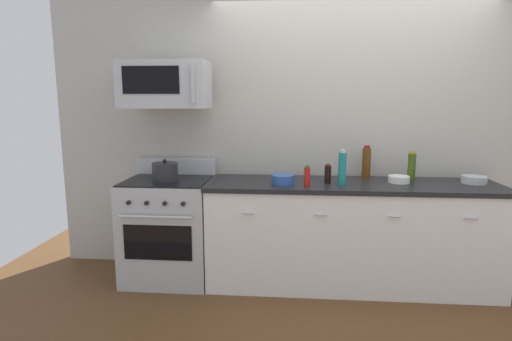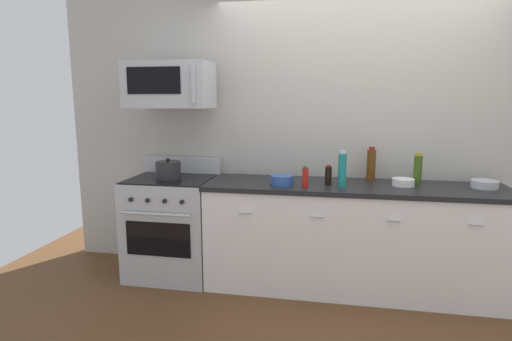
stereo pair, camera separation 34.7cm
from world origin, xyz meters
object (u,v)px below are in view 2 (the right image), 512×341
(microwave, at_px, (170,85))
(bottle_hot_sauce_red, at_px, (305,178))
(range_oven, at_px, (173,226))
(bowl_blue_mixing, at_px, (282,180))
(bowl_white_ceramic, at_px, (403,182))
(bowl_steel_prep, at_px, (485,184))
(bottle_soy_sauce_dark, at_px, (328,175))
(bottle_sparkling_teal, at_px, (342,170))
(bottle_olive_oil, at_px, (418,169))
(bottle_wine_amber, at_px, (371,164))
(stockpot, at_px, (168,170))

(microwave, distance_m, bottle_hot_sauce_red, 1.46)
(range_oven, height_order, bowl_blue_mixing, range_oven)
(microwave, xyz_separation_m, bowl_white_ceramic, (2.02, -0.00, -0.80))
(bowl_white_ceramic, distance_m, bowl_steel_prep, 0.63)
(bowl_steel_prep, bearing_deg, bowl_blue_mixing, -173.49)
(bottle_hot_sauce_red, xyz_separation_m, bowl_steel_prep, (1.42, 0.26, -0.05))
(bowl_blue_mixing, height_order, bowl_white_ceramic, bowl_blue_mixing)
(bottle_soy_sauce_dark, bearing_deg, bottle_sparkling_teal, -34.67)
(range_oven, bearing_deg, bottle_soy_sauce_dark, -1.35)
(microwave, height_order, bowl_steel_prep, microwave)
(bottle_olive_oil, relative_size, bowl_blue_mixing, 1.39)
(bottle_wine_amber, bearing_deg, bottle_soy_sauce_dark, -144.57)
(stockpot, bearing_deg, bowl_steel_prep, 2.61)
(bottle_wine_amber, xyz_separation_m, bowl_blue_mixing, (-0.74, -0.34, -0.10))
(range_oven, xyz_separation_m, microwave, (0.00, 0.04, 1.28))
(range_oven, xyz_separation_m, bottle_sparkling_teal, (1.52, -0.11, 0.59))
(bottle_olive_oil, distance_m, bottle_wine_amber, 0.38)
(bottle_hot_sauce_red, bearing_deg, microwave, 169.13)
(range_oven, bearing_deg, bottle_wine_amber, 7.30)
(bottle_hot_sauce_red, xyz_separation_m, bowl_blue_mixing, (-0.20, 0.07, -0.04))
(bottle_sparkling_teal, distance_m, bowl_white_ceramic, 0.54)
(bottle_hot_sauce_red, xyz_separation_m, bottle_soy_sauce_dark, (0.18, 0.16, -0.00))
(bottle_olive_oil, distance_m, bowl_steel_prep, 0.52)
(bottle_sparkling_teal, relative_size, bowl_steel_prep, 1.48)
(microwave, distance_m, bowl_white_ceramic, 2.17)
(stockpot, bearing_deg, bottle_soy_sauce_dark, 0.82)
(bottle_hot_sauce_red, relative_size, bottle_olive_oil, 0.66)
(bottle_hot_sauce_red, height_order, bowl_blue_mixing, bottle_hot_sauce_red)
(stockpot, bearing_deg, bowl_white_ceramic, 2.69)
(range_oven, height_order, bottle_soy_sauce_dark, bottle_soy_sauce_dark)
(range_oven, bearing_deg, bottle_sparkling_teal, -4.11)
(bottle_soy_sauce_dark, height_order, stockpot, stockpot)
(range_oven, bearing_deg, bottle_olive_oil, 3.31)
(bottle_sparkling_teal, relative_size, bottle_olive_oil, 1.13)
(bottle_olive_oil, xyz_separation_m, bottle_wine_amber, (-0.37, 0.10, 0.02))
(bottle_sparkling_teal, relative_size, bowl_blue_mixing, 1.57)
(microwave, xyz_separation_m, bowl_steel_prep, (2.65, 0.02, -0.80))
(microwave, bearing_deg, range_oven, -90.29)
(bottle_hot_sauce_red, distance_m, bottle_sparkling_teal, 0.31)
(bottle_wine_amber, height_order, bowl_white_ceramic, bottle_wine_amber)
(bottle_olive_oil, bearing_deg, bottle_hot_sauce_red, -161.07)
(bowl_steel_prep, bearing_deg, range_oven, -178.54)
(bowl_white_ceramic, bearing_deg, bottle_wine_amber, 142.92)
(bottle_sparkling_teal, xyz_separation_m, bottle_olive_oil, (0.63, 0.23, -0.02))
(bowl_steel_prep, bearing_deg, bottle_wine_amber, 169.66)
(bottle_olive_oil, height_order, bottle_wine_amber, bottle_wine_amber)
(microwave, bearing_deg, bottle_hot_sauce_red, -10.87)
(range_oven, height_order, bowl_white_ceramic, range_oven)
(bottle_olive_oil, xyz_separation_m, bottle_soy_sauce_dark, (-0.74, -0.16, -0.05))
(bottle_sparkling_teal, bearing_deg, bowl_steel_prep, 8.86)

